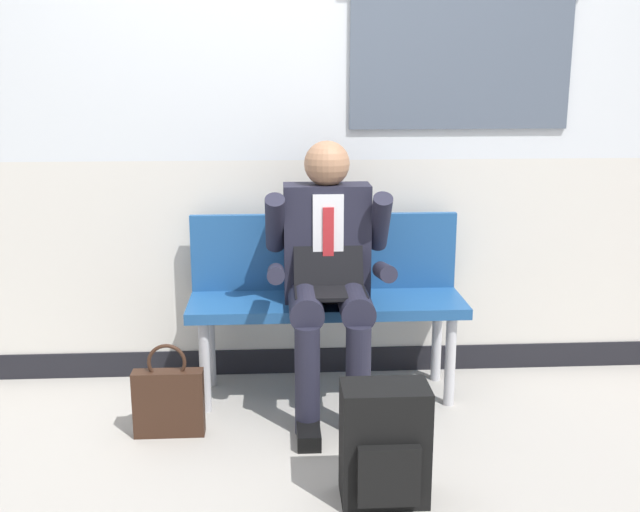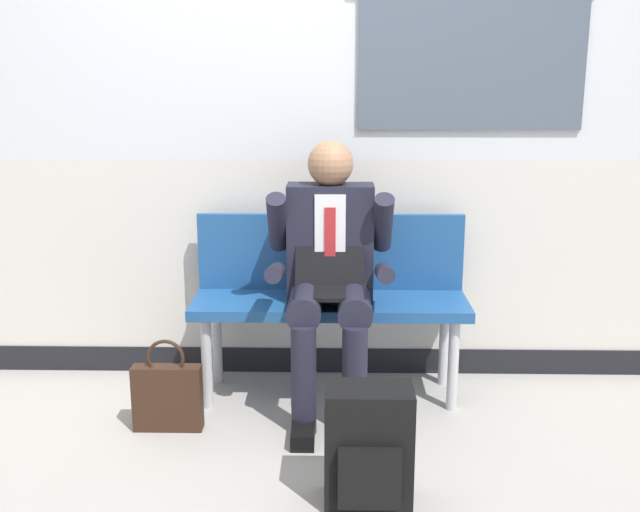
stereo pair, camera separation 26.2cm
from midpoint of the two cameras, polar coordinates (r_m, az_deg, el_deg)
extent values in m
plane|color=#9E9991|center=(3.57, 1.43, -11.81)|extent=(18.00, 18.00, 0.00)
cube|color=beige|center=(3.88, 1.46, 0.12)|extent=(5.06, 0.12, 0.99)
cube|color=black|center=(4.05, 1.41, -7.60)|extent=(5.06, 0.14, 0.13)
cube|color=navy|center=(3.59, 2.86, -3.69)|extent=(1.31, 0.42, 0.05)
cube|color=navy|center=(3.70, 2.82, 0.31)|extent=(1.31, 0.04, 0.38)
cylinder|color=#B7B7BC|center=(3.56, -6.49, -8.11)|extent=(0.05, 0.05, 0.44)
cylinder|color=#B7B7BC|center=(3.83, -5.90, -6.45)|extent=(0.05, 0.05, 0.44)
cylinder|color=#B7B7BC|center=(3.59, 12.16, -8.12)|extent=(0.05, 0.05, 0.44)
cylinder|color=#B7B7BC|center=(3.87, 11.34, -6.48)|extent=(0.05, 0.05, 0.44)
cylinder|color=#1E1E2D|center=(3.36, 1.09, -3.61)|extent=(0.15, 0.40, 0.15)
cylinder|color=#1E1E2D|center=(3.28, 1.06, -9.44)|extent=(0.11, 0.11, 0.49)
cube|color=black|center=(3.32, 1.04, -13.18)|extent=(0.10, 0.26, 0.07)
cylinder|color=#1E1E2D|center=(3.37, 4.84, -3.62)|extent=(0.15, 0.40, 0.15)
cylinder|color=#1E1E2D|center=(3.29, 4.95, -9.44)|extent=(0.11, 0.11, 0.49)
cube|color=black|center=(3.33, 4.94, -13.18)|extent=(0.10, 0.26, 0.07)
cube|color=#1E1E2D|center=(3.51, 2.92, 0.99)|extent=(0.40, 0.18, 0.55)
cube|color=silver|center=(3.40, 2.97, 1.46)|extent=(0.14, 0.01, 0.38)
cube|color=#B22328|center=(3.40, 2.97, 0.95)|extent=(0.05, 0.01, 0.33)
sphere|color=#9E7051|center=(3.45, 2.99, 7.00)|extent=(0.21, 0.21, 0.21)
cylinder|color=#1E1E2D|center=(3.42, -1.06, 2.55)|extent=(0.09, 0.25, 0.30)
cylinder|color=#1E1E2D|center=(3.30, -1.16, -1.30)|extent=(0.08, 0.27, 0.12)
cylinder|color=#1E1E2D|center=(3.43, 6.98, 2.50)|extent=(0.09, 0.25, 0.30)
cylinder|color=#1E1E2D|center=(3.31, 7.17, -1.34)|extent=(0.08, 0.27, 0.12)
cube|color=black|center=(3.32, 3.00, -2.86)|extent=(0.32, 0.22, 0.02)
cube|color=black|center=(3.42, 2.96, -0.48)|extent=(0.32, 0.08, 0.21)
cube|color=black|center=(2.82, 6.44, -14.13)|extent=(0.32, 0.20, 0.45)
cube|color=black|center=(2.75, 6.62, -16.51)|extent=(0.22, 0.04, 0.22)
cube|color=#331E14|center=(3.40, -9.32, -10.62)|extent=(0.30, 0.08, 0.30)
torus|color=#331E14|center=(3.32, -9.44, -7.67)|extent=(0.17, 0.02, 0.17)
camera|label=1|loc=(0.13, -87.74, 0.55)|focal=42.15mm
camera|label=2|loc=(0.13, 92.26, -0.55)|focal=42.15mm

